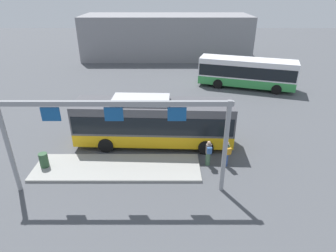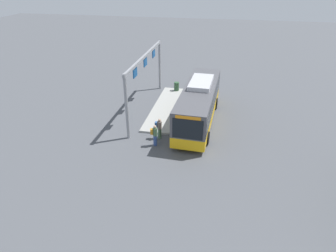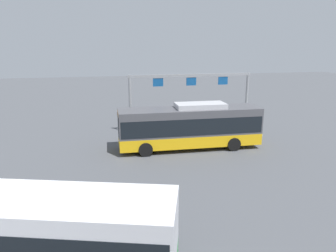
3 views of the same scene
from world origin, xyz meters
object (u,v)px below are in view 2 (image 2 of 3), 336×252
bus_main (199,102)px  trash_bin (177,86)px  person_boarding (155,135)px  person_waiting_near (159,128)px

bus_main → trash_bin: bearing=-152.6°
person_boarding → bus_main: bearing=41.8°
bus_main → trash_bin: (-6.47, -3.03, -1.20)m
person_boarding → trash_bin: 11.00m
person_boarding → person_waiting_near: bearing=68.4°
bus_main → person_waiting_near: (3.44, -2.64, -0.92)m
bus_main → person_boarding: size_ratio=6.42×
trash_bin → person_waiting_near: bearing=2.2°
person_waiting_near → trash_bin: bearing=89.4°
bus_main → trash_bin: size_ratio=11.90×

